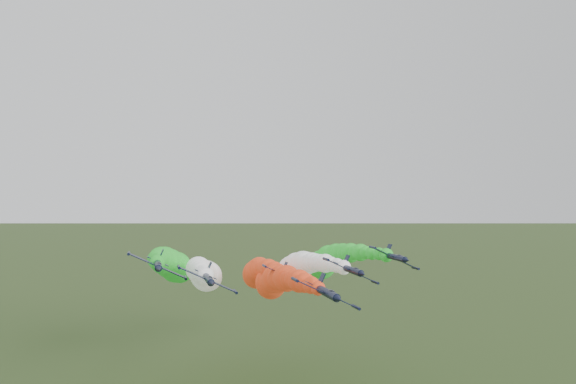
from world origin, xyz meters
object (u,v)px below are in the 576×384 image
Objects in this scene: jet_inner_right at (297,268)px; jet_trail at (258,272)px; jet_lead at (275,282)px; jet_outer_right at (329,260)px; jet_inner_left at (204,274)px; jet_outer_left at (171,265)px.

jet_inner_right is 1.00× the size of jet_trail.
jet_outer_right is (20.17, 23.81, 1.35)m from jet_lead.
jet_inner_right is 0.99× the size of jet_outer_right.
jet_trail is (15.96, 16.60, -2.34)m from jet_inner_left.
jet_inner_right is (22.29, 0.91, 0.42)m from jet_inner_left.
jet_inner_left is at bearing -133.87° from jet_trail.
jet_inner_right is 1.00× the size of jet_outer_left.
jet_lead is 0.99× the size of jet_outer_right.
jet_inner_right is at bearing 59.48° from jet_lead.
jet_outer_left reaches higher than jet_inner_right.
jet_outer_right is (33.55, 9.61, 1.15)m from jet_inner_left.
jet_outer_right is 1.01× the size of jet_trail.
jet_outer_left is at bearing -148.68° from jet_trail.
jet_inner_right is at bearing 2.35° from jet_inner_left.
jet_outer_right is at bearing 15.98° from jet_inner_left.
jet_trail is at bearing 111.97° from jet_inner_right.
jet_outer_right is (11.26, 8.69, 0.73)m from jet_inner_right.
jet_inner_left is at bearing 133.30° from jet_lead.
jet_outer_right reaches higher than jet_trail.
jet_inner_left is 23.15m from jet_trail.
jet_outer_right is (40.72, 7.08, -0.84)m from jet_outer_left.
jet_outer_right reaches higher than jet_inner_left.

